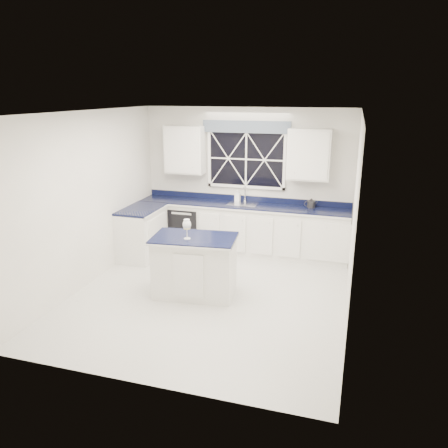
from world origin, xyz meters
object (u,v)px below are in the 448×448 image
(dishwasher, at_px, (188,226))
(wine_glass, at_px, (187,225))
(island, at_px, (195,266))
(faucet, at_px, (245,194))
(soap_bottle, at_px, (238,196))
(kettle, at_px, (311,203))

(dishwasher, height_order, wine_glass, wine_glass)
(island, xyz_separation_m, wine_glass, (-0.07, -0.11, 0.66))
(island, bearing_deg, faucet, 78.21)
(soap_bottle, bearing_deg, wine_glass, -93.42)
(dishwasher, bearing_deg, kettle, 2.88)
(wine_glass, xyz_separation_m, soap_bottle, (0.14, 2.33, -0.07))
(faucet, xyz_separation_m, soap_bottle, (-0.15, 0.03, -0.05))
(kettle, height_order, soap_bottle, soap_bottle)
(kettle, distance_m, soap_bottle, 1.41)
(dishwasher, distance_m, kettle, 2.44)
(faucet, xyz_separation_m, kettle, (1.26, -0.08, -0.08))
(kettle, xyz_separation_m, wine_glass, (-1.55, -2.23, 0.10))
(dishwasher, relative_size, wine_glass, 2.79)
(faucet, height_order, soap_bottle, faucet)
(island, height_order, kettle, kettle)
(wine_glass, height_order, soap_bottle, wine_glass)
(dishwasher, distance_m, wine_glass, 2.37)
(island, relative_size, wine_glass, 4.41)
(dishwasher, distance_m, soap_bottle, 1.17)
(faucet, bearing_deg, kettle, -3.43)
(dishwasher, xyz_separation_m, faucet, (1.10, 0.19, 0.69))
(island, relative_size, soap_bottle, 5.99)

